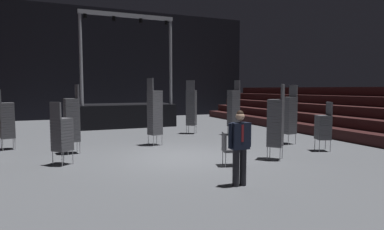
# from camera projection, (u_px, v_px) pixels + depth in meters

# --- Properties ---
(ground_plane) EXTENTS (22.00, 30.00, 0.10)m
(ground_plane) POSITION_uv_depth(u_px,v_px,m) (180.00, 159.00, 10.07)
(ground_plane) COLOR #515459
(arena_end_wall) EXTENTS (22.00, 0.30, 8.00)m
(arena_end_wall) POSITION_uv_depth(u_px,v_px,m) (110.00, 64.00, 23.55)
(arena_end_wall) COLOR black
(arena_end_wall) RESTS_ON ground_plane
(bleacher_bank_right) EXTENTS (3.75, 24.00, 2.25)m
(bleacher_bank_right) POSITION_uv_depth(u_px,v_px,m) (362.00, 112.00, 14.38)
(bleacher_bank_right) COLOR black
(bleacher_bank_right) RESTS_ON ground_plane
(stage_riser) EXTENTS (5.33, 2.84, 6.16)m
(stage_riser) POSITION_uv_depth(u_px,v_px,m) (125.00, 113.00, 18.47)
(stage_riser) COLOR black
(stage_riser) RESTS_ON ground_plane
(man_with_tie) EXTENTS (0.57, 0.24, 1.69)m
(man_with_tie) POSITION_uv_depth(u_px,v_px,m) (240.00, 144.00, 7.03)
(man_with_tie) COLOR black
(man_with_tie) RESTS_ON ground_plane
(chair_stack_front_left) EXTENTS (0.62, 0.62, 2.31)m
(chair_stack_front_left) POSITION_uv_depth(u_px,v_px,m) (276.00, 122.00, 9.66)
(chair_stack_front_left) COLOR #B2B5BA
(chair_stack_front_left) RESTS_ON ground_plane
(chair_stack_front_right) EXTENTS (0.57, 0.57, 1.71)m
(chair_stack_front_right) POSITION_uv_depth(u_px,v_px,m) (323.00, 126.00, 11.03)
(chair_stack_front_right) COLOR #B2B5BA
(chair_stack_front_right) RESTS_ON ground_plane
(chair_stack_mid_left) EXTENTS (0.47, 0.47, 2.31)m
(chair_stack_mid_left) POSITION_uv_depth(u_px,v_px,m) (289.00, 115.00, 12.43)
(chair_stack_mid_left) COLOR #B2B5BA
(chair_stack_mid_left) RESTS_ON ground_plane
(chair_stack_mid_right) EXTENTS (0.62, 0.62, 2.56)m
(chair_stack_mid_right) POSITION_uv_depth(u_px,v_px,m) (191.00, 107.00, 15.28)
(chair_stack_mid_right) COLOR #B2B5BA
(chair_stack_mid_right) RESTS_ON ground_plane
(chair_stack_mid_centre) EXTENTS (0.62, 0.62, 1.79)m
(chair_stack_mid_centre) POSITION_uv_depth(u_px,v_px,m) (62.00, 133.00, 9.01)
(chair_stack_mid_centre) COLOR #B2B5BA
(chair_stack_mid_centre) RESTS_ON ground_plane
(chair_stack_rear_right) EXTENTS (0.54, 0.54, 2.14)m
(chair_stack_rear_right) POSITION_uv_depth(u_px,v_px,m) (7.00, 120.00, 11.26)
(chair_stack_rear_right) COLOR #B2B5BA
(chair_stack_rear_right) RESTS_ON ground_plane
(chair_stack_rear_centre) EXTENTS (0.48, 0.48, 2.56)m
(chair_stack_rear_centre) POSITION_uv_depth(u_px,v_px,m) (234.00, 108.00, 14.88)
(chair_stack_rear_centre) COLOR #B2B5BA
(chair_stack_rear_centre) RESTS_ON ground_plane
(chair_stack_aisle_left) EXTENTS (0.51, 0.51, 2.31)m
(chair_stack_aisle_left) POSITION_uv_depth(u_px,v_px,m) (72.00, 119.00, 10.57)
(chair_stack_aisle_left) COLOR #B2B5BA
(chair_stack_aisle_left) RESTS_ON ground_plane
(chair_stack_aisle_right) EXTENTS (0.55, 0.55, 2.56)m
(chair_stack_aisle_right) POSITION_uv_depth(u_px,v_px,m) (155.00, 112.00, 12.15)
(chair_stack_aisle_right) COLOR #B2B5BA
(chair_stack_aisle_right) RESTS_ON ground_plane
(loose_chair_near_man) EXTENTS (0.54, 0.54, 0.95)m
(loose_chair_near_man) POSITION_uv_depth(u_px,v_px,m) (228.00, 147.00, 8.92)
(loose_chair_near_man) COLOR #B2B5BA
(loose_chair_near_man) RESTS_ON ground_plane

